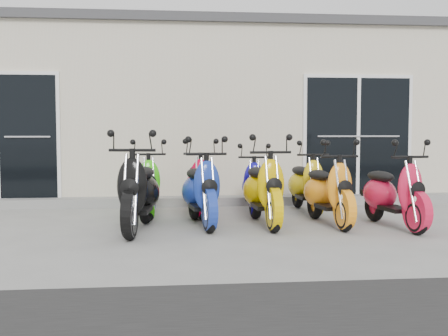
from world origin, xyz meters
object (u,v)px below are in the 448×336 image
(scooter_back_blue, at_px, (253,178))
(scooter_back_green, at_px, (147,177))
(scooter_front_orange_a, at_px, (264,180))
(scooter_back_yellow, at_px, (306,176))
(scooter_front_black, at_px, (138,181))
(scooter_front_red, at_px, (394,183))
(scooter_front_blue, at_px, (201,181))
(scooter_front_orange_b, at_px, (328,182))
(scooter_back_red, at_px, (199,176))

(scooter_back_blue, bearing_deg, scooter_back_green, -171.06)
(scooter_front_orange_a, height_order, scooter_back_yellow, scooter_front_orange_a)
(scooter_front_black, xyz_separation_m, scooter_back_blue, (1.73, 1.44, -0.11))
(scooter_back_yellow, bearing_deg, scooter_front_red, -63.06)
(scooter_front_blue, bearing_deg, scooter_front_orange_a, -10.25)
(scooter_front_orange_b, distance_m, scooter_front_red, 0.87)
(scooter_front_black, height_order, scooter_front_red, scooter_front_black)
(scooter_back_green, bearing_deg, scooter_front_blue, -59.77)
(scooter_back_green, distance_m, scooter_back_blue, 1.67)
(scooter_front_orange_a, relative_size, scooter_back_yellow, 1.09)
(scooter_back_green, relative_size, scooter_back_red, 0.99)
(scooter_front_black, height_order, scooter_back_red, scooter_front_black)
(scooter_front_red, height_order, scooter_back_red, scooter_front_red)
(scooter_front_black, distance_m, scooter_back_green, 1.40)
(scooter_front_blue, distance_m, scooter_front_orange_a, 0.87)
(scooter_back_red, distance_m, scooter_back_blue, 0.87)
(scooter_front_orange_b, relative_size, scooter_front_red, 1.00)
(scooter_back_green, xyz_separation_m, scooter_back_red, (0.80, -0.01, 0.00))
(scooter_front_blue, xyz_separation_m, scooter_back_blue, (0.90, 1.11, -0.06))
(scooter_front_black, height_order, scooter_front_orange_b, scooter_front_black)
(scooter_back_green, distance_m, scooter_back_yellow, 2.52)
(scooter_front_orange_a, distance_m, scooter_front_red, 1.75)
(scooter_back_blue, xyz_separation_m, scooter_back_yellow, (0.85, -0.03, 0.02))
(scooter_back_blue, bearing_deg, scooter_back_yellow, 5.30)
(scooter_front_orange_b, xyz_separation_m, scooter_back_yellow, (-0.01, 1.18, -0.02))
(scooter_front_orange_a, distance_m, scooter_front_orange_b, 0.90)
(scooter_front_black, height_order, scooter_back_yellow, scooter_front_black)
(scooter_front_orange_a, relative_size, scooter_front_orange_b, 1.06)
(scooter_front_red, bearing_deg, scooter_front_orange_b, 151.54)
(scooter_front_orange_a, bearing_deg, scooter_back_blue, 85.04)
(scooter_front_orange_b, xyz_separation_m, scooter_front_red, (0.82, -0.30, 0.00))
(scooter_front_black, relative_size, scooter_back_yellow, 1.14)
(scooter_front_orange_a, xyz_separation_m, scooter_front_orange_b, (0.90, -0.06, -0.03))
(scooter_front_orange_b, relative_size, scooter_back_yellow, 1.04)
(scooter_front_blue, bearing_deg, scooter_front_black, -165.52)
(scooter_front_blue, xyz_separation_m, scooter_back_green, (-0.77, 1.06, -0.03))
(scooter_back_green, relative_size, scooter_back_blue, 1.06)
(scooter_front_blue, bearing_deg, scooter_front_red, -16.18)
(scooter_front_black, xyz_separation_m, scooter_back_yellow, (2.58, 1.41, -0.08))
(scooter_front_black, relative_size, scooter_front_blue, 1.07)
(scooter_front_orange_b, bearing_deg, scooter_back_red, 140.32)
(scooter_front_black, xyz_separation_m, scooter_front_blue, (0.83, 0.33, -0.04))
(scooter_front_orange_b, xyz_separation_m, scooter_back_blue, (-0.86, 1.21, -0.04))
(scooter_front_blue, relative_size, scooter_back_blue, 1.11)
(scooter_back_red, bearing_deg, scooter_front_red, -30.86)
(scooter_front_blue, height_order, scooter_back_blue, scooter_front_blue)
(scooter_back_red, height_order, scooter_back_yellow, scooter_back_red)
(scooter_front_red, relative_size, scooter_back_red, 1.01)
(scooter_front_red, bearing_deg, scooter_front_black, 170.54)
(scooter_back_yellow, bearing_deg, scooter_front_orange_b, -91.64)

